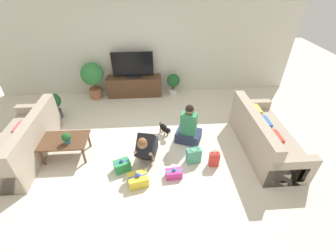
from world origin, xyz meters
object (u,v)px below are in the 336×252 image
at_px(sofa_left, 24,143).
at_px(tv_console, 135,86).
at_px(gift_bag_b, 194,155).
at_px(potted_plant_corner_left, 54,104).
at_px(gift_box_a, 174,174).
at_px(tv, 133,66).
at_px(gift_box_c, 122,166).
at_px(gift_bag_a, 214,159).
at_px(tabletop_plant, 66,138).
at_px(gift_box_b, 138,180).
at_px(potted_plant_back_right, 173,83).
at_px(coffee_table, 65,142).
at_px(sofa_right, 264,137).
at_px(dog, 165,129).
at_px(person_kneeling, 147,147).
at_px(potted_plant_back_left, 93,77).
at_px(person_sitting, 189,129).

distance_m(sofa_left, tv_console, 3.17).
xyz_separation_m(sofa_left, gift_bag_b, (3.34, -0.44, -0.14)).
bearing_deg(potted_plant_corner_left, gift_box_a, -38.14).
distance_m(tv, gift_box_a, 3.41).
relative_size(potted_plant_corner_left, gift_box_c, 1.91).
relative_size(tv_console, gift_bag_a, 4.61).
xyz_separation_m(gift_box_a, tabletop_plant, (-1.99, 0.63, 0.45)).
bearing_deg(gift_box_b, gift_bag_b, 24.05).
bearing_deg(tv_console, potted_plant_back_right, -2.56).
xyz_separation_m(coffee_table, potted_plant_back_right, (2.36, 2.42, 0.03)).
xyz_separation_m(sofa_left, gift_box_a, (2.92, -0.81, -0.22)).
relative_size(coffee_table, gift_bag_a, 2.68).
distance_m(sofa_left, potted_plant_back_right, 3.96).
bearing_deg(sofa_right, dog, 73.59).
bearing_deg(person_kneeling, tv_console, 110.74).
bearing_deg(gift_box_b, sofa_left, 158.03).
bearing_deg(tv_console, gift_box_b, -86.51).
xyz_separation_m(coffee_table, person_kneeling, (1.61, -0.22, -0.04)).
bearing_deg(sofa_left, person_kneeling, 82.96).
distance_m(person_kneeling, gift_box_c, 0.58).
relative_size(potted_plant_back_right, tabletop_plant, 2.90).
height_order(potted_plant_back_right, gift_box_a, potted_plant_back_right).
bearing_deg(gift_bag_a, potted_plant_corner_left, 151.46).
bearing_deg(potted_plant_back_right, tv, 177.44).
height_order(tv, dog, tv).
relative_size(potted_plant_back_right, potted_plant_back_left, 0.63).
relative_size(potted_plant_corner_left, dog, 1.51).
height_order(tv, potted_plant_back_left, tv).
relative_size(person_sitting, gift_bag_b, 2.78).
height_order(potted_plant_corner_left, gift_bag_b, potted_plant_corner_left).
bearing_deg(gift_box_b, potted_plant_back_left, 112.05).
height_order(potted_plant_corner_left, person_sitting, person_sitting).
xyz_separation_m(potted_plant_corner_left, gift_bag_b, (3.19, -1.81, -0.24)).
xyz_separation_m(sofa_right, gift_box_b, (-2.56, -0.76, -0.21)).
bearing_deg(tabletop_plant, tv_console, 66.09).
xyz_separation_m(dog, gift_box_a, (0.09, -1.24, -0.10)).
bearing_deg(coffee_table, gift_bag_b, -8.16).
distance_m(dog, gift_box_b, 1.46).
bearing_deg(gift_box_c, sofa_left, 163.90).
bearing_deg(gift_bag_a, gift_box_b, -166.55).
xyz_separation_m(coffee_table, potted_plant_corner_left, (-0.68, 1.45, 0.04)).
bearing_deg(dog, gift_box_a, -111.66).
bearing_deg(gift_box_c, potted_plant_back_left, 109.15).
distance_m(sofa_left, sofa_right, 4.83).
height_order(gift_box_b, gift_box_c, gift_box_c).
xyz_separation_m(coffee_table, gift_box_b, (1.45, -0.84, -0.26)).
bearing_deg(tv, potted_plant_back_right, -2.56).
distance_m(gift_box_c, gift_bag_b, 1.38).
xyz_separation_m(sofa_right, dog, (-2.00, 0.59, -0.13)).
height_order(sofa_left, tv, tv).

